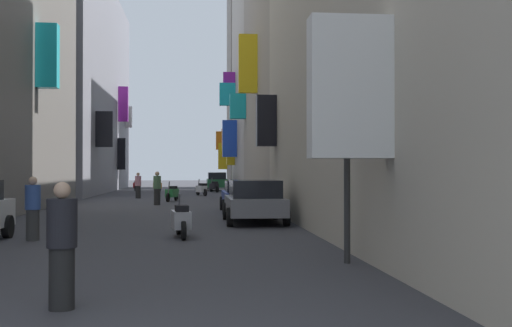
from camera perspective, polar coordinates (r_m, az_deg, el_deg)
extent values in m
plane|color=#38383D|center=(33.89, -8.61, -3.57)|extent=(140.00, 140.00, 0.00)
cube|color=#19B2BF|center=(28.14, -18.75, 9.41)|extent=(0.90, 0.58, 2.74)
cube|color=gray|center=(52.15, -16.49, 6.74)|extent=(6.00, 25.99, 16.79)
cube|color=black|center=(54.97, -12.33, 0.87)|extent=(0.69, 0.49, 2.74)
cube|color=black|center=(43.21, -13.87, 3.10)|extent=(1.14, 0.36, 2.43)
cube|color=purple|center=(55.62, -12.20, 5.39)|extent=(0.84, 0.49, 3.08)
cube|color=blue|center=(43.70, -13.85, 3.26)|extent=(1.04, 0.39, 1.92)
cube|color=white|center=(60.97, -11.71, 4.24)|extent=(0.63, 0.58, 2.07)
cube|color=black|center=(24.92, 0.95, 3.97)|extent=(0.79, 0.58, 2.06)
cube|color=white|center=(10.45, 8.68, 6.97)|extent=(1.37, 0.49, 2.36)
cube|color=#9E9384|center=(34.92, 4.76, 7.42)|extent=(6.00, 14.43, 13.27)
cube|color=yellow|center=(32.89, -0.75, 9.22)|extent=(0.98, 0.42, 3.09)
cube|color=#19B2BF|center=(40.10, -1.71, 5.31)|extent=(1.03, 0.65, 1.62)
cube|color=yellow|center=(33.81, -0.73, 9.20)|extent=(0.80, 0.59, 1.95)
cube|color=#B2A899|center=(49.10, 1.77, 8.97)|extent=(6.00, 13.58, 19.84)
cube|color=yellow|center=(51.14, -2.37, 1.46)|extent=(0.66, 0.51, 2.88)
cube|color=#19B2BF|center=(51.96, -2.55, 1.93)|extent=(0.91, 0.57, 1.84)
cube|color=blue|center=(48.52, -2.47, 2.32)|extent=(1.13, 0.62, 2.88)
cube|color=purple|center=(50.92, -2.50, 6.97)|extent=(0.98, 0.36, 2.64)
cube|color=#19B2BF|center=(50.62, -2.67, 6.42)|extent=(1.29, 0.48, 1.84)
cube|color=gray|center=(60.77, 0.31, 7.13)|extent=(6.00, 7.81, 19.86)
cube|color=orange|center=(63.27, -3.21, 2.13)|extent=(1.15, 0.51, 1.88)
cube|color=orange|center=(60.37, -2.88, 2.42)|extent=(0.70, 0.37, 1.72)
cube|color=yellow|center=(63.16, -3.11, 0.69)|extent=(0.92, 0.61, 2.69)
cylinder|color=black|center=(17.21, -22.02, -5.44)|extent=(0.18, 0.60, 0.60)
cube|color=navy|center=(25.79, -1.15, -3.24)|extent=(1.71, 3.90, 0.55)
cube|color=black|center=(25.58, -1.11, -2.13)|extent=(1.50, 2.19, 0.46)
cylinder|color=black|center=(27.03, -3.17, -3.70)|extent=(0.18, 0.60, 0.60)
cylinder|color=black|center=(27.16, 0.44, -3.69)|extent=(0.18, 0.60, 0.60)
cylinder|color=black|center=(24.47, -2.91, -4.03)|extent=(0.18, 0.60, 0.60)
cylinder|color=black|center=(24.61, 1.07, -4.01)|extent=(0.18, 0.60, 0.60)
cube|color=#236638|center=(52.83, -3.66, -1.81)|extent=(1.68, 4.30, 0.68)
cube|color=black|center=(52.60, -3.65, -1.14)|extent=(1.48, 2.41, 0.56)
cylinder|color=black|center=(54.23, -4.60, -2.14)|extent=(0.18, 0.60, 0.60)
cylinder|color=black|center=(54.29, -2.83, -2.14)|extent=(0.18, 0.60, 0.60)
cylinder|color=black|center=(51.40, -4.54, -2.22)|extent=(0.18, 0.60, 0.60)
cylinder|color=black|center=(51.46, -2.67, -2.22)|extent=(0.18, 0.60, 0.60)
cube|color=slate|center=(20.63, -0.18, -3.90)|extent=(1.79, 4.12, 0.56)
cube|color=black|center=(20.40, -0.12, -2.35)|extent=(1.58, 2.31, 0.57)
cylinder|color=black|center=(21.94, -2.85, -4.43)|extent=(0.18, 0.60, 0.60)
cylinder|color=black|center=(22.10, 1.80, -4.40)|extent=(0.18, 0.60, 0.60)
cylinder|color=black|center=(19.23, -2.46, -4.97)|extent=(0.18, 0.60, 0.60)
cylinder|color=black|center=(19.41, 2.85, -4.93)|extent=(0.18, 0.60, 0.60)
cube|color=orange|center=(51.66, -9.12, -2.03)|extent=(0.78, 1.21, 0.45)
cube|color=black|center=(51.45, -9.06, -1.69)|extent=(0.48, 0.63, 0.16)
cylinder|color=#4C4C51|center=(52.19, -9.28, -1.65)|extent=(0.14, 0.28, 0.68)
cylinder|color=black|center=(52.34, -9.32, -2.25)|extent=(0.25, 0.49, 0.48)
cylinder|color=black|center=(50.99, -8.92, -2.30)|extent=(0.25, 0.49, 0.48)
cube|color=silver|center=(42.14, -5.07, -2.36)|extent=(0.79, 1.14, 0.45)
cube|color=black|center=(41.95, -4.97, -1.95)|extent=(0.50, 0.64, 0.16)
cylinder|color=#4C4C51|center=(42.62, -5.34, -1.90)|extent=(0.16, 0.28, 0.68)
cylinder|color=black|center=(42.76, -5.41, -2.63)|extent=(0.27, 0.48, 0.48)
cylinder|color=black|center=(41.55, -4.73, -2.69)|extent=(0.27, 0.48, 0.48)
cube|color=#287F3D|center=(34.89, -7.78, -2.72)|extent=(0.74, 1.29, 0.45)
cube|color=black|center=(35.09, -7.67, -2.21)|extent=(0.46, 0.62, 0.16)
cylinder|color=#4C4C51|center=(34.30, -8.08, -2.22)|extent=(0.13, 0.28, 0.68)
cylinder|color=black|center=(34.17, -8.16, -3.15)|extent=(0.22, 0.49, 0.48)
cylinder|color=black|center=(35.62, -7.42, -3.04)|extent=(0.22, 0.49, 0.48)
cube|color=#ADADB2|center=(16.30, -6.97, -5.18)|extent=(0.57, 1.18, 0.45)
cube|color=black|center=(16.07, -6.89, -4.15)|extent=(0.38, 0.59, 0.16)
cylinder|color=#4C4C51|center=(16.84, -7.15, -3.92)|extent=(0.09, 0.28, 0.68)
cylinder|color=black|center=(17.02, -7.20, -5.74)|extent=(0.16, 0.49, 0.48)
cylinder|color=black|center=(15.62, -6.72, -6.21)|extent=(0.16, 0.49, 0.48)
cube|color=black|center=(48.60, -3.91, -2.12)|extent=(0.77, 1.14, 0.45)
cube|color=black|center=(48.41, -3.83, -1.77)|extent=(0.49, 0.63, 0.16)
cylinder|color=#4C4C51|center=(49.08, -4.13, -1.73)|extent=(0.15, 0.28, 0.68)
cylinder|color=black|center=(49.22, -4.19, -2.37)|extent=(0.26, 0.49, 0.48)
cylinder|color=black|center=(48.00, -3.63, -2.41)|extent=(0.26, 0.49, 0.48)
cube|color=red|center=(53.23, -11.03, -1.98)|extent=(0.45, 1.19, 0.45)
cube|color=black|center=(53.44, -11.00, -1.65)|extent=(0.33, 0.56, 0.16)
cylinder|color=#4C4C51|center=(52.63, -11.09, -1.64)|extent=(0.06, 0.27, 0.68)
cylinder|color=black|center=(52.50, -11.11, -2.24)|extent=(0.10, 0.48, 0.48)
cylinder|color=black|center=(53.97, -10.95, -2.20)|extent=(0.10, 0.48, 0.48)
cylinder|color=black|center=(8.30, -17.55, -10.12)|extent=(0.33, 0.33, 0.78)
cylinder|color=black|center=(8.21, -17.53, -5.28)|extent=(0.39, 0.39, 0.62)
sphere|color=tan|center=(8.19, -17.52, -2.37)|extent=(0.21, 0.21, 0.21)
cylinder|color=#272727|center=(38.79, -10.87, -2.62)|extent=(0.40, 0.40, 0.77)
cylinder|color=pink|center=(38.77, -10.87, -1.59)|extent=(0.48, 0.48, 0.61)
sphere|color=tan|center=(38.77, -10.87, -0.99)|extent=(0.21, 0.21, 0.21)
cylinder|color=#252525|center=(31.32, -9.15, -3.07)|extent=(0.34, 0.34, 0.82)
cylinder|color=#4C724C|center=(31.30, -9.14, -1.73)|extent=(0.40, 0.40, 0.65)
sphere|color=tan|center=(31.30, -9.14, -0.94)|extent=(0.22, 0.22, 0.22)
cylinder|color=#353535|center=(16.43, -19.98, -5.38)|extent=(0.35, 0.35, 0.78)
cylinder|color=#335199|center=(16.38, -19.97, -2.96)|extent=(0.41, 0.41, 0.61)
sphere|color=tan|center=(16.37, -19.97, -1.51)|extent=(0.21, 0.21, 0.21)
cylinder|color=#2D2D2D|center=(11.79, 8.43, -1.01)|extent=(0.12, 0.12, 3.36)
cube|color=black|center=(11.95, 8.42, 8.90)|extent=(0.26, 0.26, 0.75)
sphere|color=red|center=(11.86, 8.58, 10.20)|extent=(0.14, 0.14, 0.14)
sphere|color=orange|center=(11.81, 8.58, 9.01)|extent=(0.14, 0.14, 0.14)
sphere|color=green|center=(11.78, 8.59, 7.81)|extent=(0.14, 0.14, 0.14)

